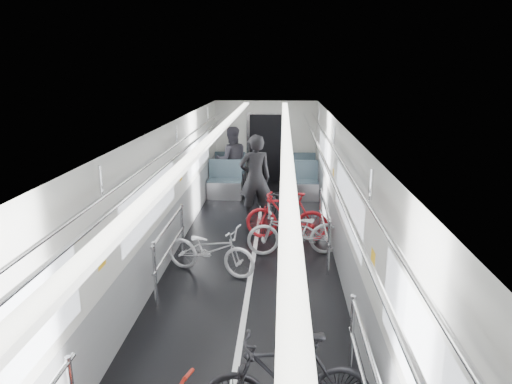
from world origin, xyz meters
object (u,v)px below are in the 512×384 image
bike_left_far (210,249)px  bike_right_near (286,382)px  person_seated (232,160)px  person_standing (255,178)px  bike_right_mid (295,231)px  bike_right_far (287,216)px  bike_aisle (280,205)px

bike_left_far → bike_right_near: bearing=-141.4°
bike_right_near → person_seated: bearing=-178.7°
person_standing → bike_right_near: bearing=80.7°
bike_right_near → bike_right_mid: bearing=169.2°
bike_left_far → person_seated: (-0.20, 5.10, 0.49)m
bike_right_near → bike_right_far: size_ratio=1.00×
bike_right_mid → person_standing: person_standing is taller
person_standing → bike_aisle: bearing=154.4°
bike_right_far → person_seated: 3.81m
person_seated → bike_right_far: bearing=99.7°
bike_right_far → person_standing: bearing=-142.1°
bike_right_far → person_standing: person_standing is taller
bike_right_near → bike_aisle: 6.01m
bike_right_far → bike_left_far: bearing=-31.4°
bike_left_far → bike_right_near: 3.55m
bike_right_mid → person_standing: (-0.84, 1.92, 0.52)m
bike_left_far → bike_aisle: bearing=-4.8°
bike_right_far → bike_aisle: bearing=-165.5°
bike_left_far → bike_right_near: size_ratio=0.97×
bike_left_far → person_standing: person_standing is taller
bike_left_far → bike_right_far: 2.05m
bike_right_mid → person_standing: size_ratio=0.89×
bike_right_near → bike_right_mid: (0.18, 4.19, -0.04)m
bike_left_far → bike_aisle: (1.14, 2.68, -0.01)m
bike_right_far → person_standing: (-0.70, 1.17, 0.48)m
bike_left_far → person_seated: 5.13m
bike_right_near → bike_right_far: 4.93m
bike_aisle → bike_right_mid: bearing=-100.5°
bike_left_far → person_seated: size_ratio=0.88×
bike_right_near → bike_right_far: bearing=171.2°
bike_right_near → person_seated: 8.56m
bike_right_mid → bike_right_far: bearing=-176.3°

